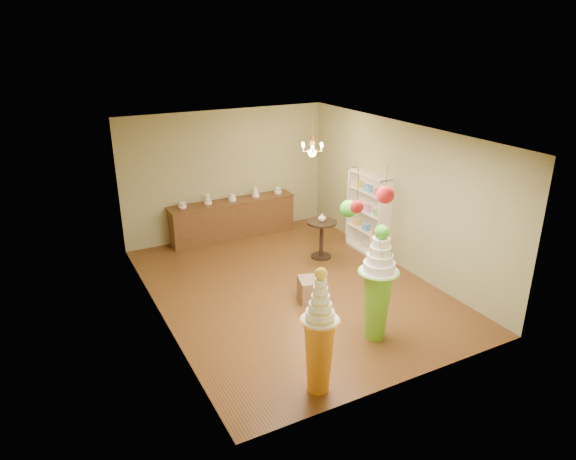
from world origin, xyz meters
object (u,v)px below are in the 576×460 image
sideboard (233,218)px  round_table (322,234)px  pedestal_green (377,291)px  pedestal_orange (319,345)px

sideboard → round_table: size_ratio=3.50×
pedestal_green → round_table: pedestal_green is taller
pedestal_green → sideboard: bearing=94.3°
sideboard → round_table: (1.25, -1.99, 0.07)m
pedestal_orange → sideboard: (1.09, 5.79, -0.24)m
pedestal_orange → sideboard: 5.90m
pedestal_orange → round_table: 4.47m
round_table → pedestal_orange: bearing=-121.7°
round_table → pedestal_green: bearing=-105.6°
pedestal_green → pedestal_orange: pedestal_green is taller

